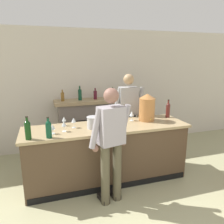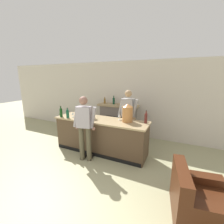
{
  "view_description": "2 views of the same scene",
  "coord_description": "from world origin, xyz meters",
  "px_view_note": "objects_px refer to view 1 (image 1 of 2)",
  "views": [
    {
      "loc": [
        -1.1,
        -0.72,
        2.11
      ],
      "look_at": [
        0.03,
        2.84,
        1.18
      ],
      "focal_mm": 35.0,
      "sensor_mm": 36.0,
      "label": 1
    },
    {
      "loc": [
        1.96,
        -0.97,
        2.18
      ],
      "look_at": [
        0.02,
        3.14,
        1.12
      ],
      "focal_mm": 24.0,
      "sensor_mm": 36.0,
      "label": 2
    }
  ],
  "objects_px": {
    "wine_bottle_cabernet_heavy": "(28,129)",
    "person_customer": "(111,142)",
    "fireplace_stone": "(88,124)",
    "person_bartender": "(128,114)",
    "wine_glass_front_right": "(64,124)",
    "copper_dispenser": "(147,107)",
    "wine_bottle_merlot_tall": "(168,109)",
    "wine_glass_by_dispenser": "(53,127)",
    "wine_bottle_burgundy_dark": "(49,129)",
    "wine_glass_front_left": "(64,119)",
    "wine_glass_back_row": "(74,120)",
    "ice_bucket_steel": "(93,123)",
    "wine_glass_mid_counter": "(132,114)"
  },
  "relations": [
    {
      "from": "person_bartender",
      "to": "ice_bucket_steel",
      "type": "height_order",
      "value": "person_bartender"
    },
    {
      "from": "fireplace_stone",
      "to": "wine_glass_front_left",
      "type": "bearing_deg",
      "value": -118.94
    },
    {
      "from": "copper_dispenser",
      "to": "wine_bottle_merlot_tall",
      "type": "height_order",
      "value": "copper_dispenser"
    },
    {
      "from": "fireplace_stone",
      "to": "wine_bottle_burgundy_dark",
      "type": "xyz_separation_m",
      "value": [
        -0.91,
        -1.7,
        0.52
      ]
    },
    {
      "from": "wine_bottle_merlot_tall",
      "to": "wine_glass_by_dispenser",
      "type": "distance_m",
      "value": 2.18
    },
    {
      "from": "wine_bottle_cabernet_heavy",
      "to": "fireplace_stone",
      "type": "bearing_deg",
      "value": 54.63
    },
    {
      "from": "wine_bottle_burgundy_dark",
      "to": "wine_glass_front_left",
      "type": "distance_m",
      "value": 0.59
    },
    {
      "from": "person_customer",
      "to": "wine_bottle_merlot_tall",
      "type": "relative_size",
      "value": 4.95
    },
    {
      "from": "ice_bucket_steel",
      "to": "wine_bottle_burgundy_dark",
      "type": "distance_m",
      "value": 0.74
    },
    {
      "from": "wine_bottle_merlot_tall",
      "to": "person_bartender",
      "type": "bearing_deg",
      "value": 146.99
    },
    {
      "from": "person_customer",
      "to": "wine_glass_mid_counter",
      "type": "bearing_deg",
      "value": 51.0
    },
    {
      "from": "wine_glass_back_row",
      "to": "wine_glass_mid_counter",
      "type": "distance_m",
      "value": 1.07
    },
    {
      "from": "fireplace_stone",
      "to": "person_bartender",
      "type": "bearing_deg",
      "value": -50.78
    },
    {
      "from": "person_customer",
      "to": "person_bartender",
      "type": "distance_m",
      "value": 1.42
    },
    {
      "from": "wine_glass_back_row",
      "to": "wine_glass_front_right",
      "type": "distance_m",
      "value": 0.23
    },
    {
      "from": "person_customer",
      "to": "wine_bottle_cabernet_heavy",
      "type": "bearing_deg",
      "value": 162.45
    },
    {
      "from": "person_customer",
      "to": "wine_glass_back_row",
      "type": "distance_m",
      "value": 0.83
    },
    {
      "from": "ice_bucket_steel",
      "to": "wine_glass_back_row",
      "type": "distance_m",
      "value": 0.32
    },
    {
      "from": "person_customer",
      "to": "ice_bucket_steel",
      "type": "distance_m",
      "value": 0.59
    },
    {
      "from": "copper_dispenser",
      "to": "wine_bottle_burgundy_dark",
      "type": "height_order",
      "value": "copper_dispenser"
    },
    {
      "from": "ice_bucket_steel",
      "to": "wine_glass_front_left",
      "type": "relative_size",
      "value": 1.32
    },
    {
      "from": "wine_glass_back_row",
      "to": "fireplace_stone",
      "type": "bearing_deg",
      "value": 69.29
    },
    {
      "from": "person_bartender",
      "to": "wine_bottle_cabernet_heavy",
      "type": "relative_size",
      "value": 5.45
    },
    {
      "from": "wine_bottle_burgundy_dark",
      "to": "person_customer",
      "type": "bearing_deg",
      "value": -21.42
    },
    {
      "from": "person_bartender",
      "to": "wine_bottle_merlot_tall",
      "type": "relative_size",
      "value": 5.2
    },
    {
      "from": "person_bartender",
      "to": "wine_glass_front_left",
      "type": "relative_size",
      "value": 11.56
    },
    {
      "from": "wine_bottle_merlot_tall",
      "to": "wine_bottle_burgundy_dark",
      "type": "bearing_deg",
      "value": -168.08
    },
    {
      "from": "copper_dispenser",
      "to": "wine_glass_mid_counter",
      "type": "distance_m",
      "value": 0.3
    },
    {
      "from": "ice_bucket_steel",
      "to": "wine_bottle_merlot_tall",
      "type": "bearing_deg",
      "value": 8.79
    },
    {
      "from": "wine_glass_back_row",
      "to": "wine_glass_front_right",
      "type": "height_order",
      "value": "same"
    },
    {
      "from": "person_customer",
      "to": "wine_glass_back_row",
      "type": "xyz_separation_m",
      "value": [
        -0.42,
        0.69,
        0.17
      ]
    },
    {
      "from": "fireplace_stone",
      "to": "ice_bucket_steel",
      "type": "height_order",
      "value": "fireplace_stone"
    },
    {
      "from": "wine_bottle_merlot_tall",
      "to": "wine_glass_mid_counter",
      "type": "height_order",
      "value": "wine_bottle_merlot_tall"
    },
    {
      "from": "wine_glass_back_row",
      "to": "wine_glass_front_left",
      "type": "bearing_deg",
      "value": 129.73
    },
    {
      "from": "fireplace_stone",
      "to": "wine_glass_back_row",
      "type": "relative_size",
      "value": 8.96
    },
    {
      "from": "wine_bottle_cabernet_heavy",
      "to": "person_customer",
      "type": "bearing_deg",
      "value": -17.55
    },
    {
      "from": "wine_glass_mid_counter",
      "to": "wine_glass_by_dispenser",
      "type": "bearing_deg",
      "value": -167.73
    },
    {
      "from": "wine_glass_front_right",
      "to": "person_customer",
      "type": "bearing_deg",
      "value": -42.1
    },
    {
      "from": "fireplace_stone",
      "to": "wine_glass_front_right",
      "type": "relative_size",
      "value": 9.01
    },
    {
      "from": "person_bartender",
      "to": "wine_glass_back_row",
      "type": "relative_size",
      "value": 10.72
    },
    {
      "from": "person_bartender",
      "to": "wine_glass_front_left",
      "type": "bearing_deg",
      "value": -164.65
    },
    {
      "from": "person_bartender",
      "to": "wine_glass_mid_counter",
      "type": "height_order",
      "value": "person_bartender"
    },
    {
      "from": "copper_dispenser",
      "to": "wine_glass_front_left",
      "type": "bearing_deg",
      "value": 174.58
    },
    {
      "from": "wine_bottle_cabernet_heavy",
      "to": "wine_glass_back_row",
      "type": "bearing_deg",
      "value": 26.32
    },
    {
      "from": "person_customer",
      "to": "fireplace_stone",
      "type": "bearing_deg",
      "value": 87.74
    },
    {
      "from": "wine_bottle_merlot_tall",
      "to": "wine_glass_front_left",
      "type": "relative_size",
      "value": 2.22
    },
    {
      "from": "wine_glass_front_left",
      "to": "wine_glass_front_right",
      "type": "bearing_deg",
      "value": -95.72
    },
    {
      "from": "ice_bucket_steel",
      "to": "wine_glass_mid_counter",
      "type": "height_order",
      "value": "ice_bucket_steel"
    },
    {
      "from": "wine_glass_by_dispenser",
      "to": "wine_glass_front_right",
      "type": "relative_size",
      "value": 0.89
    },
    {
      "from": "wine_glass_by_dispenser",
      "to": "wine_bottle_burgundy_dark",
      "type": "bearing_deg",
      "value": -110.81
    }
  ]
}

